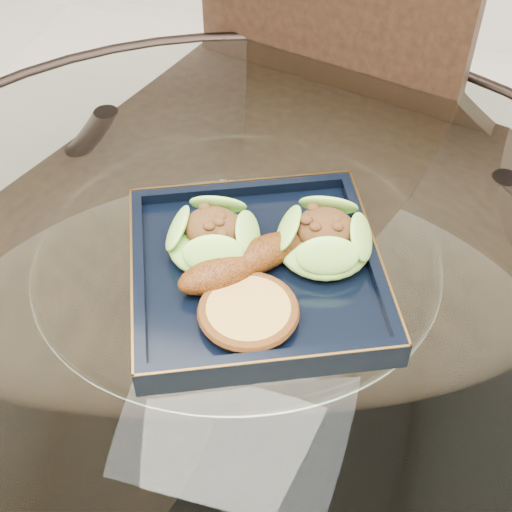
# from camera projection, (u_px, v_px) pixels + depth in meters

# --- Properties ---
(dining_table) EXTENTS (1.13, 1.13, 0.77)m
(dining_table) POSITION_uv_depth(u_px,v_px,m) (240.00, 374.00, 0.90)
(dining_table) COLOR white
(dining_table) RESTS_ON ground
(dining_chair) EXTENTS (0.57, 0.57, 1.08)m
(dining_chair) POSITION_uv_depth(u_px,v_px,m) (284.00, 180.00, 1.16)
(dining_chair) COLOR #311E10
(dining_chair) RESTS_ON ground
(navy_plate) EXTENTS (0.35, 0.35, 0.02)m
(navy_plate) POSITION_uv_depth(u_px,v_px,m) (256.00, 275.00, 0.79)
(navy_plate) COLOR black
(navy_plate) RESTS_ON dining_table
(lettuce_wrap_left) EXTENTS (0.12, 0.12, 0.04)m
(lettuce_wrap_left) POSITION_uv_depth(u_px,v_px,m) (213.00, 239.00, 0.79)
(lettuce_wrap_left) COLOR #69AD32
(lettuce_wrap_left) RESTS_ON navy_plate
(lettuce_wrap_right) EXTENTS (0.13, 0.13, 0.04)m
(lettuce_wrap_right) POSITION_uv_depth(u_px,v_px,m) (324.00, 240.00, 0.78)
(lettuce_wrap_right) COLOR #66A730
(lettuce_wrap_right) RESTS_ON navy_plate
(roasted_plantain) EXTENTS (0.16, 0.17, 0.04)m
(roasted_plantain) POSITION_uv_depth(u_px,v_px,m) (261.00, 254.00, 0.77)
(roasted_plantain) COLOR #6C310B
(roasted_plantain) RESTS_ON navy_plate
(crumb_patty) EXTENTS (0.11, 0.11, 0.02)m
(crumb_patty) POSITION_uv_depth(u_px,v_px,m) (248.00, 313.00, 0.73)
(crumb_patty) COLOR #C69042
(crumb_patty) RESTS_ON navy_plate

